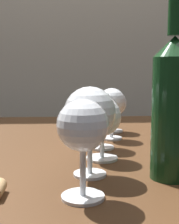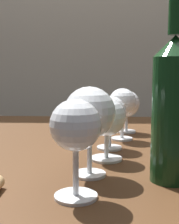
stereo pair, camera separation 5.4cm
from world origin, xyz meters
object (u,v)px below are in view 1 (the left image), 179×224
wine_glass_chardonnay (102,113)px  wine_glass_pinot (111,103)px  wine_glass_amber (90,114)px  wine_glass_rose (102,119)px  wine_bottle (172,104)px  wine_glass_white (113,104)px  wine_glass_port (82,129)px

wine_glass_chardonnay → wine_glass_pinot: wine_glass_pinot is taller
wine_glass_amber → wine_glass_rose: (0.03, 0.10, -0.02)m
wine_glass_amber → wine_glass_pinot: 0.30m
wine_glass_chardonnay → wine_bottle: 0.24m
wine_glass_chardonnay → wine_glass_white: (0.05, 0.20, -0.00)m
wine_bottle → wine_glass_pinot: bearing=101.8°
wine_glass_rose → wine_glass_white: size_ratio=1.05×
wine_glass_port → wine_glass_pinot: size_ratio=1.08×
wine_glass_amber → wine_glass_rose: wine_glass_amber is taller
wine_glass_pinot → wine_glass_white: size_ratio=1.10×
wine_glass_rose → wine_glass_white: (0.06, 0.29, -0.00)m
wine_bottle → wine_glass_port: bearing=-152.8°
wine_glass_rose → wine_glass_pinot: size_ratio=0.95×
wine_glass_amber → wine_glass_white: size_ratio=1.28×
wine_glass_pinot → wine_glass_white: (0.02, 0.10, -0.01)m
wine_glass_port → wine_bottle: bearing=27.2°
wine_glass_chardonnay → wine_bottle: bearing=-64.7°
wine_glass_amber → wine_bottle: 0.14m
wine_glass_amber → wine_glass_white: (0.09, 0.39, -0.03)m
wine_glass_port → wine_glass_rose: 0.21m
wine_glass_port → wine_glass_amber: wine_glass_amber is taller
wine_glass_rose → wine_glass_chardonnay: size_ratio=1.04×
wine_glass_white → wine_bottle: bearing=-83.4°
wine_glass_amber → wine_glass_white: wine_glass_amber is taller
wine_glass_pinot → wine_bottle: wine_bottle is taller
wine_glass_amber → wine_glass_port: bearing=-99.1°
wine_bottle → wine_glass_amber: bearing=171.7°
wine_glass_white → wine_bottle: size_ratio=0.37×
wine_glass_port → wine_bottle: wine_bottle is taller
wine_glass_amber → wine_glass_pinot: wine_glass_amber is taller
wine_glass_amber → wine_glass_chardonnay: size_ratio=1.26×
wine_glass_pinot → wine_bottle: (0.07, -0.31, 0.03)m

